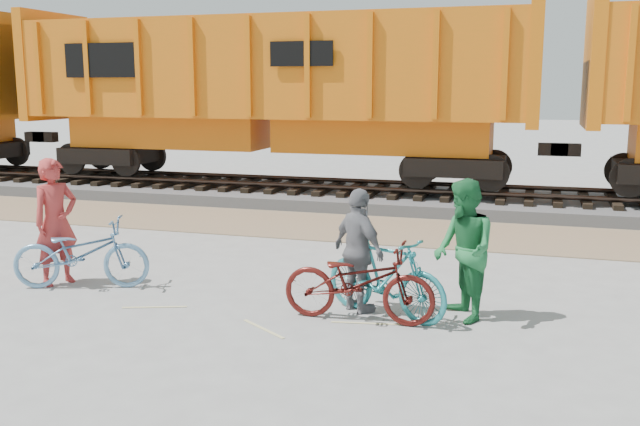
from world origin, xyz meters
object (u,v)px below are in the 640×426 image
Objects in this scene: bicycle_teal at (385,276)px; person_solo at (56,222)px; bicycle_maroon at (359,282)px; person_woman at (359,251)px; bicycle_blue at (81,253)px; person_man at (464,250)px; hopper_car_center at (271,88)px.

bicycle_teal is 5.27m from person_solo.
person_woman reaches higher than bicycle_maroon.
bicycle_blue reaches higher than bicycle_maroon.
bicycle_teal is 1.09m from person_man.
hopper_car_center is 11.13m from person_man.
bicycle_teal is 0.96× the size of person_solo.
hopper_car_center reaches higher than bicycle_teal.
person_solo is 4.86m from person_woman.
person_man is 1.40m from person_woman.
person_solo is (-4.95, 0.39, 0.46)m from bicycle_maroon.
hopper_car_center is at bearing -173.44° from person_man.
bicycle_teal is at bearing -158.15° from person_woman.
person_solo is at bearing 111.49° from bicycle_teal.
hopper_car_center is at bearing -23.26° from person_woman.
hopper_car_center reaches higher than bicycle_blue.
bicycle_teal reaches higher than bicycle_maroon.
person_man reaches higher than bicycle_teal.
bicycle_teal is 0.41m from bicycle_maroon.
bicycle_maroon is at bearing 155.21° from bicycle_teal.
person_solo is at bearing 39.34° from person_woman.
person_solo reaches higher than person_woman.
person_woman is (-1.40, -0.07, -0.09)m from person_man.
hopper_car_center is 10.86m from bicycle_teal.
hopper_car_center is 6.89× the size of bicycle_maroon.
bicycle_blue is 4.75m from bicycle_teal.
person_woman is (4.85, 0.01, -0.13)m from person_solo.
hopper_car_center is 6.77× the size of bicycle_blue.
bicycle_maroon is 1.08× the size of person_man.
person_man is (1.30, 0.47, 0.41)m from bicycle_maroon.
bicycle_blue is 1.10× the size of person_man.
bicycle_teal is 0.93× the size of bicycle_maroon.
bicycle_blue is 1.21× the size of person_woman.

